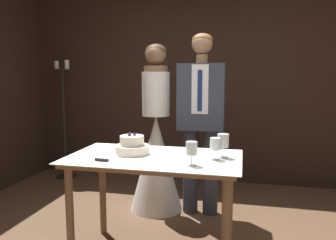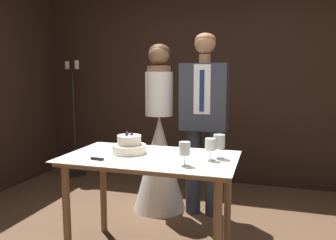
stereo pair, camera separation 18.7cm
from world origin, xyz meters
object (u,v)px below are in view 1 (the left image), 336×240
object	(u,v)px
wine_glass_middle	(192,150)
bride	(156,150)
wine_glass_far	(223,142)
tiered_cake	(132,146)
candle_stand	(64,125)
cake_table	(154,170)
wine_glass_near	(215,145)
groom	(201,115)
cake_knife	(112,161)

from	to	relation	value
wine_glass_middle	bride	world-z (taller)	bride
wine_glass_middle	wine_glass_far	size ratio (longest dim) A/B	0.92
tiered_cake	candle_stand	distance (m)	2.27
cake_table	wine_glass_near	xyz separation A→B (m)	(0.45, 0.00, 0.21)
groom	candle_stand	bearing A→B (deg)	158.26
wine_glass_near	cake_table	bearing A→B (deg)	-179.43
cake_knife	wine_glass_far	world-z (taller)	wine_glass_far
tiered_cake	candle_stand	size ratio (longest dim) A/B	0.16
cake_table	tiered_cake	size ratio (longest dim) A/B	4.90
wine_glass_middle	groom	xyz separation A→B (m)	(-0.08, 1.10, 0.11)
cake_knife	candle_stand	distance (m)	2.44
groom	wine_glass_near	bearing A→B (deg)	-76.66
groom	candle_stand	world-z (taller)	groom
cake_table	cake_knife	world-z (taller)	cake_knife
candle_stand	cake_knife	bearing A→B (deg)	-52.16
bride	cake_knife	bearing A→B (deg)	-90.50
tiered_cake	wine_glass_middle	world-z (taller)	tiered_cake
cake_knife	wine_glass_middle	bearing A→B (deg)	8.95
wine_glass_near	wine_glass_far	size ratio (longest dim) A/B	0.90
tiered_cake	cake_table	bearing A→B (deg)	-12.67
candle_stand	wine_glass_far	bearing A→B (deg)	-35.91
groom	candle_stand	size ratio (longest dim) A/B	1.12
bride	wine_glass_middle	bearing A→B (deg)	-63.84
candle_stand	groom	bearing A→B (deg)	-21.74
wine_glass_middle	tiered_cake	bearing A→B (deg)	155.46
wine_glass_near	candle_stand	distance (m)	2.77
wine_glass_near	wine_glass_middle	bearing A→B (deg)	-126.45
bride	wine_glass_near	bearing A→B (deg)	-53.29
groom	tiered_cake	bearing A→B (deg)	-115.61
cake_knife	wine_glass_near	world-z (taller)	wine_glass_near
cake_table	wine_glass_middle	distance (m)	0.42
cake_knife	bride	xyz separation A→B (m)	(0.01, 1.14, -0.17)
tiered_cake	bride	size ratio (longest dim) A/B	0.15
wine_glass_near	tiered_cake	bearing A→B (deg)	176.62
cake_knife	groom	distance (m)	1.25
cake_knife	wine_glass_far	bearing A→B (deg)	26.92
cake_table	wine_glass_far	xyz separation A→B (m)	(0.50, 0.08, 0.22)
cake_table	wine_glass_near	world-z (taller)	wine_glass_near
cake_table	wine_glass_far	bearing A→B (deg)	9.08
wine_glass_near	candle_stand	world-z (taller)	candle_stand
cake_table	groom	distance (m)	0.99
cake_knife	groom	size ratio (longest dim) A/B	0.23
tiered_cake	wine_glass_near	distance (m)	0.64
tiered_cake	wine_glass_far	bearing A→B (deg)	3.15
cake_table	wine_glass_middle	xyz separation A→B (m)	(0.31, -0.18, 0.21)
wine_glass_far	groom	world-z (taller)	groom
wine_glass_far	bride	bearing A→B (deg)	131.14
cake_knife	tiered_cake	bearing A→B (deg)	82.80
wine_glass_far	bride	xyz separation A→B (m)	(-0.73, 0.83, -0.28)
tiered_cake	bride	world-z (taller)	bride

